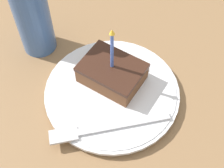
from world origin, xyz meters
name	(u,v)px	position (x,y,z in m)	size (l,w,h in m)	color
ground_plane	(120,99)	(0.00, 0.00, -0.02)	(2.40, 2.40, 0.04)	olive
plate	(112,92)	(-0.01, 0.01, 0.01)	(0.24, 0.24, 0.02)	silver
cake_slice	(112,72)	(0.01, 0.02, 0.04)	(0.08, 0.11, 0.12)	brown
fork	(102,128)	(-0.08, -0.02, 0.02)	(0.15, 0.15, 0.00)	silver
bottle	(31,10)	(0.01, 0.19, 0.09)	(0.06, 0.06, 0.23)	#3F66A5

